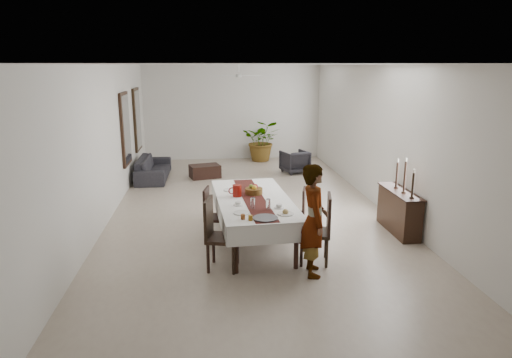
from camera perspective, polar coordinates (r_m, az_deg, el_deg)
The scene contains 86 objects.
floor at distance 10.21m, azimuth -0.82°, elevation -4.10°, with size 6.00×12.00×0.00m, color #B2A28E.
ceiling at distance 9.70m, azimuth -0.88°, elevation 14.16°, with size 6.00×12.00×0.02m, color white.
wall_back at distance 15.76m, azimuth -2.95°, elevation 8.29°, with size 6.00×0.02×3.20m, color silver.
wall_front at distance 4.09m, azimuth 7.30°, elevation -8.88°, with size 6.00×0.02×3.20m, color silver.
wall_left at distance 10.00m, azimuth -18.27°, elevation 4.25°, with size 0.02×12.00×3.20m, color silver.
wall_right at distance 10.54m, azimuth 15.67°, elevation 4.90°, with size 0.02×12.00×3.20m, color silver.
dining_table_top at distance 8.29m, azimuth -0.34°, elevation -2.67°, with size 1.10×2.64×0.06m, color black.
table_leg_fl at distance 7.19m, azimuth -2.53°, elevation -8.87°, with size 0.08×0.08×0.77m, color black.
table_leg_fr at distance 7.36m, azimuth 5.05°, elevation -8.34°, with size 0.08×0.08×0.77m, color black.
table_leg_bl at distance 9.54m, azimuth -4.45°, elevation -3.04°, with size 0.08×0.08×0.77m, color black.
table_leg_br at distance 9.67m, azimuth 1.28°, elevation -2.76°, with size 0.08×0.08×0.77m, color black.
tablecloth_top at distance 8.28m, azimuth -0.34°, elevation -2.45°, with size 1.30×2.84×0.01m, color white.
tablecloth_drape_left at distance 8.25m, azimuth -4.76°, elevation -3.72°, with size 0.01×2.84×0.33m, color white.
tablecloth_drape_right at distance 8.45m, azimuth 3.98°, elevation -3.27°, with size 0.01×2.84×0.33m, color white.
tablecloth_drape_near at distance 7.01m, azimuth 1.58°, elevation -6.95°, with size 1.30×0.01×0.33m, color silver.
tablecloth_drape_far at distance 9.67m, azimuth -1.71°, elevation -1.00°, with size 1.30×0.01×0.33m, color white.
table_runner at distance 8.27m, azimuth -0.34°, elevation -2.39°, with size 0.39×2.75×0.00m, color #571E19.
red_pitcher at distance 8.36m, azimuth -2.39°, elevation -1.46°, with size 0.17×0.17×0.22m, color maroon.
pitcher_handle at distance 8.35m, azimuth -3.02°, elevation -1.49°, with size 0.13×0.13×0.02m, color maroon.
wine_glass_near at distance 7.60m, azimuth 1.53°, elevation -3.20°, with size 0.08×0.08×0.19m, color white.
wine_glass_mid at distance 7.66m, azimuth -0.41°, elevation -3.05°, with size 0.08×0.08×0.19m, color white.
teacup_right at distance 7.71m, azimuth 2.90°, elevation -3.43°, with size 0.10×0.10×0.07m, color silver.
saucer_right at distance 7.71m, azimuth 2.90°, elevation -3.61°, with size 0.17×0.17×0.01m, color white.
teacup_left at distance 7.85m, azimuth -2.26°, elevation -3.08°, with size 0.10×0.10×0.07m, color white.
saucer_left at distance 7.86m, azimuth -2.26°, elevation -3.26°, with size 0.17×0.17×0.01m, color white.
plate_near_right at distance 7.41m, azimuth 3.70°, elevation -4.35°, with size 0.26×0.26×0.02m, color silver.
bread_near_right at distance 7.41m, azimuth 3.71°, elevation -4.13°, with size 0.10×0.10×0.10m, color tan.
plate_near_left at distance 7.45m, azimuth -1.81°, elevation -4.25°, with size 0.26×0.26×0.02m, color white.
plate_far_left at distance 8.80m, azimuth -3.25°, elevation -1.36°, with size 0.26×0.26×0.02m, color white.
serving_tray at distance 7.19m, azimuth 1.18°, elevation -4.91°, with size 0.40×0.40×0.02m, color #3F4044.
jam_jar_a at distance 7.11m, azimuth -0.69°, elevation -4.87°, with size 0.07×0.07×0.08m, color #8C5D14.
jam_jar_b at distance 7.15m, azimuth -1.65°, elevation -4.75°, with size 0.07×0.07×0.08m, color brown.
fruit_basket at distance 8.53m, azimuth -0.28°, elevation -1.52°, with size 0.33×0.33×0.11m, color brown.
fruit_red at distance 8.53m, azimuth -0.08°, elevation -0.94°, with size 0.10×0.10×0.10m, color maroon.
fruit_green at distance 8.53m, azimuth -0.61°, elevation -0.94°, with size 0.09×0.09×0.09m, color olive.
fruit_yellow at distance 8.46m, azimuth -0.22°, elevation -1.08°, with size 0.09×0.09×0.09m, color yellow.
chair_right_near_seat at distance 7.58m, azimuth 7.31°, elevation -6.68°, with size 0.49×0.49×0.06m, color black.
chair_right_near_leg_fl at distance 7.50m, azimuth 8.82°, elevation -9.21°, with size 0.05×0.05×0.49m, color black.
chair_right_near_leg_fr at distance 7.87m, azimuth 8.70°, elevation -8.05°, with size 0.05×0.05×0.49m, color black.
chair_right_near_leg_bl at distance 7.49m, azimuth 5.70°, elevation -9.13°, with size 0.05×0.05×0.49m, color black.
chair_right_near_leg_br at distance 7.86m, azimuth 5.74°, elevation -7.98°, with size 0.05×0.05×0.49m, color black.
chair_right_near_back at distance 7.48m, azimuth 9.10°, elevation -4.32°, with size 0.49×0.04×0.63m, color black.
chair_right_far_seat at distance 8.73m, azimuth 4.75°, elevation -4.47°, with size 0.40×0.40×0.05m, color black.
chair_right_far_leg_fl at distance 8.64m, azimuth 5.72°, elevation -6.24°, with size 0.04×0.04×0.39m, color black.
chair_right_far_leg_fr at distance 8.95m, azimuth 5.86°, elevation -5.52°, with size 0.04×0.04×0.39m, color black.
chair_right_far_leg_bl at distance 8.66m, azimuth 3.56°, elevation -6.14°, with size 0.04×0.04×0.39m, color black.
chair_right_far_leg_br at distance 8.97m, azimuth 3.77°, elevation -5.43°, with size 0.04×0.04×0.39m, color black.
chair_right_far_back at distance 8.64m, azimuth 5.99°, elevation -2.81°, with size 0.40×0.04×0.51m, color black.
chair_left_near_seat at distance 7.31m, azimuth -4.17°, elevation -7.40°, with size 0.49×0.49×0.06m, color black.
chair_left_near_leg_fl at distance 7.64m, azimuth -5.33°, elevation -8.66°, with size 0.05×0.05×0.49m, color black.
chair_left_near_leg_fr at distance 7.28m, azimuth -6.01°, elevation -9.87°, with size 0.05×0.05×0.49m, color black.
chair_left_near_leg_bl at distance 7.57m, azimuth -2.32°, elevation -8.84°, with size 0.05×0.05×0.49m, color black.
chair_left_near_leg_br at distance 7.20m, azimuth -2.85°, elevation -10.07°, with size 0.05×0.05×0.49m, color black.
chair_left_near_back at distance 7.24m, azimuth -5.95°, elevation -4.84°, with size 0.49×0.04×0.62m, color black.
chair_left_far_seat at distance 8.47m, azimuth -4.89°, elevation -4.85°, with size 0.43×0.43×0.05m, color black.
chair_left_far_leg_fl at distance 8.75m, azimuth -5.78°, elevation -5.89°, with size 0.04×0.04×0.42m, color black.
chair_left_far_leg_fr at distance 8.43m, azimuth -6.25°, elevation -6.70°, with size 0.04×0.04×0.42m, color black.
chair_left_far_leg_bl at distance 8.69m, azimuth -3.52°, elevation -5.99°, with size 0.04×0.04×0.42m, color black.
chair_left_far_leg_br at distance 8.36m, azimuth -3.90°, elevation -6.81°, with size 0.04×0.04×0.42m, color black.
chair_left_far_back at distance 8.42m, azimuth -6.23°, elevation -2.93°, with size 0.43×0.04×0.54m, color black.
woman at distance 7.05m, azimuth 7.25°, elevation -5.14°, with size 0.64×0.42×1.76m, color gray.
sideboard_body at distance 9.33m, azimuth 17.43°, elevation -3.96°, with size 0.36×1.33×0.80m, color black.
sideboard_top at distance 9.22m, azimuth 17.62°, elevation -1.51°, with size 0.39×1.39×0.03m, color black.
candlestick_near_base at distance 8.78m, azimuth 18.89°, elevation -2.19°, with size 0.09×0.09×0.03m, color black.
candlestick_near_shaft at distance 8.72m, azimuth 19.02°, elevation -0.70°, with size 0.04×0.04×0.44m, color black.
candlestick_near_candle at distance 8.66m, azimuth 19.15°, elevation 0.95°, with size 0.03×0.03×0.07m, color white.
candlestick_mid_base at distance 9.09m, azimuth 17.96°, elevation -1.57°, with size 0.09×0.09×0.03m, color black.
candlestick_mid_shaft at distance 9.02m, azimuth 18.11°, elevation 0.28°, with size 0.04×0.04×0.58m, color black.
candlestick_mid_candle at distance 8.95m, azimuth 18.26°, elevation 2.30°, with size 0.03×0.03×0.07m, color white.
candlestick_far_base at distance 9.41m, azimuth 17.09°, elevation -1.00°, with size 0.09×0.09×0.03m, color black.
candlestick_far_shaft at distance 9.35m, azimuth 17.20°, elevation 0.53°, with size 0.04×0.04×0.49m, color black.
candlestick_far_candle at distance 9.29m, azimuth 17.33°, elevation 2.21°, with size 0.03×0.03×0.07m, color beige.
sofa at distance 13.42m, azimuth -12.70°, elevation 1.35°, with size 2.10×0.82×0.61m, color #2B292E.
armchair at distance 13.86m, azimuth 4.87°, elevation 2.17°, with size 0.72×0.74×0.68m, color #252327.
coffee_table at distance 13.30m, azimuth -6.40°, elevation 0.96°, with size 0.84×0.56×0.37m, color black.
potted_plant at distance 15.49m, azimuth 0.79°, elevation 4.84°, with size 1.26×1.09×1.39m, color #244E1F.
mirror_frame_near at distance 12.13m, azimuth -16.01°, elevation 6.03°, with size 0.06×1.05×1.85m, color black.
mirror_glass_near at distance 12.13m, azimuth -15.85°, elevation 6.04°, with size 0.01×0.90×1.70m, color silver.
mirror_frame_far at distance 14.19m, azimuth -14.64°, elevation 7.22°, with size 0.06×1.05×1.85m, color black.
mirror_glass_far at distance 14.19m, azimuth -14.50°, elevation 7.22°, with size 0.01×0.90×1.70m, color silver.
fan_rod at distance 12.69m, azimuth -2.21°, elevation 13.69°, with size 0.04×0.04×0.20m, color white.
fan_hub at distance 12.69m, azimuth -2.20°, elevation 12.78°, with size 0.16×0.16×0.08m, color silver.
fan_blade_n at distance 13.04m, azimuth -2.31°, elevation 12.82°, with size 0.10×0.55×0.01m, color white.
fan_blade_s at distance 12.34m, azimuth -2.08°, elevation 12.75°, with size 0.10×0.55×0.01m, color silver.
fan_blade_e at distance 12.72m, azimuth -0.59°, elevation 12.79°, with size 0.55×0.10×0.01m, color white.
fan_blade_w at distance 12.67m, azimuth -3.82°, elevation 12.76°, with size 0.55×0.10×0.01m, color silver.
Camera 1 is at (-0.92, -9.66, 3.19)m, focal length 32.00 mm.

